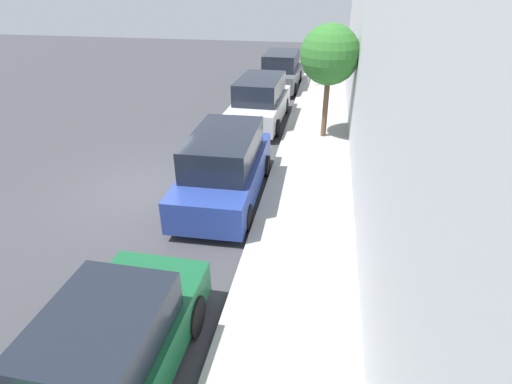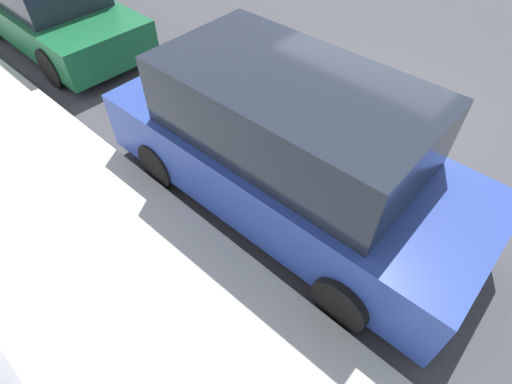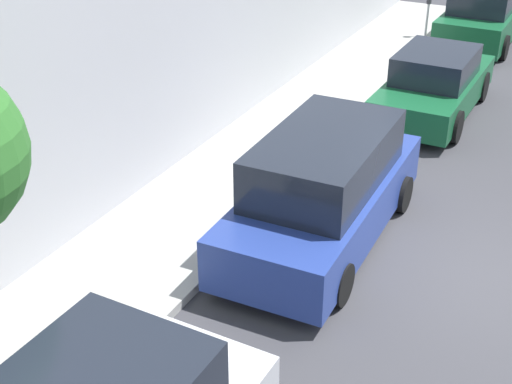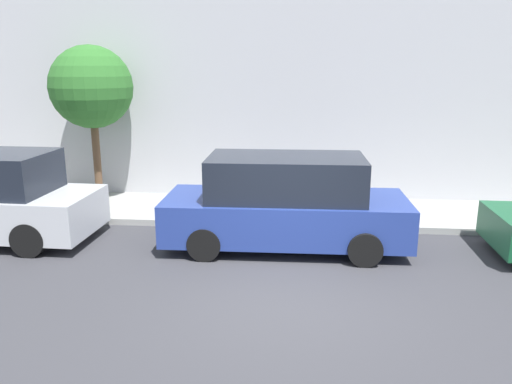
# 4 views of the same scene
# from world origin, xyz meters

# --- Properties ---
(ground_plane) EXTENTS (60.00, 60.00, 0.00)m
(ground_plane) POSITION_xyz_m (0.00, 0.00, 0.00)
(ground_plane) COLOR #38383D
(sidewalk) EXTENTS (2.48, 32.00, 0.15)m
(sidewalk) POSITION_xyz_m (4.74, 0.00, 0.07)
(sidewalk) COLOR #9E9E99
(sidewalk) RESTS_ON ground_plane
(parked_sedan_second) EXTENTS (1.92, 4.52, 1.54)m
(parked_sedan_second) POSITION_xyz_m (2.24, -6.17, 0.72)
(parked_sedan_second) COLOR #14512D
(parked_sedan_second) RESTS_ON ground_plane
(parked_minivan_third) EXTENTS (2.02, 4.93, 1.90)m
(parked_minivan_third) POSITION_xyz_m (2.44, 0.08, 0.92)
(parked_minivan_third) COLOR navy
(parked_minivan_third) RESTS_ON ground_plane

